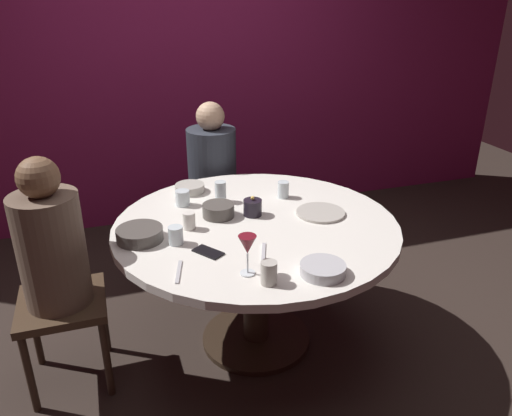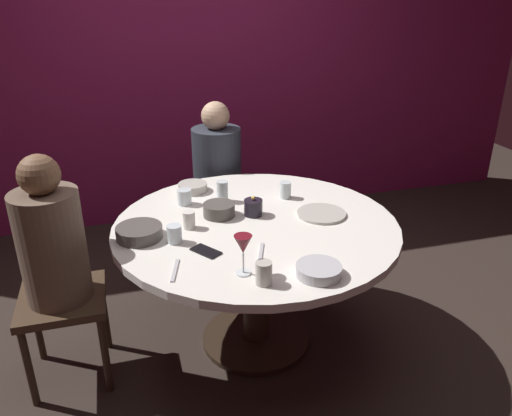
{
  "view_description": "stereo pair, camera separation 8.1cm",
  "coord_description": "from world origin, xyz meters",
  "px_view_note": "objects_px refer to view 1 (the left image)",
  "views": [
    {
      "loc": [
        -0.71,
        -2.17,
        1.82
      ],
      "look_at": [
        0.0,
        0.0,
        0.81
      ],
      "focal_mm": 35.04,
      "sensor_mm": 36.0,
      "label": 1
    },
    {
      "loc": [
        -0.63,
        -2.19,
        1.82
      ],
      "look_at": [
        0.0,
        0.0,
        0.81
      ],
      "focal_mm": 35.04,
      "sensor_mm": 36.0,
      "label": 2
    }
  ],
  "objects_px": {
    "cup_by_right_diner": "(283,190)",
    "cup_far_edge": "(221,192)",
    "seated_diner_left": "(52,253)",
    "cell_phone": "(208,252)",
    "wine_glass": "(247,246)",
    "bowl_small_white": "(218,210)",
    "seated_diner_back": "(212,167)",
    "bowl_sauce_side": "(140,234)",
    "dining_table": "(256,246)",
    "dinner_plate": "(320,213)",
    "cup_by_left_diner": "(189,221)",
    "bowl_salad_center": "(190,188)",
    "cup_near_candle": "(269,273)",
    "candle_holder": "(253,207)",
    "cup_beside_wine": "(183,198)",
    "cup_center_front": "(176,235)",
    "bowl_serving_large": "(323,269)"
  },
  "relations": [
    {
      "from": "cup_by_right_diner",
      "to": "cup_far_edge",
      "type": "height_order",
      "value": "cup_far_edge"
    },
    {
      "from": "seated_diner_left",
      "to": "cell_phone",
      "type": "height_order",
      "value": "seated_diner_left"
    },
    {
      "from": "wine_glass",
      "to": "bowl_small_white",
      "type": "relative_size",
      "value": 1.07
    },
    {
      "from": "seated_diner_back",
      "to": "bowl_sauce_side",
      "type": "bearing_deg",
      "value": -31.0
    },
    {
      "from": "seated_diner_left",
      "to": "dining_table",
      "type": "bearing_deg",
      "value": 0.0
    },
    {
      "from": "dinner_plate",
      "to": "seated_diner_back",
      "type": "bearing_deg",
      "value": 110.32
    },
    {
      "from": "cup_by_left_diner",
      "to": "bowl_salad_center",
      "type": "bearing_deg",
      "value": 78.5
    },
    {
      "from": "seated_diner_back",
      "to": "cup_near_candle",
      "type": "xyz_separation_m",
      "value": [
        -0.13,
        -1.51,
        0.07
      ]
    },
    {
      "from": "dinner_plate",
      "to": "cup_by_right_diner",
      "type": "distance_m",
      "value": 0.3
    },
    {
      "from": "wine_glass",
      "to": "candle_holder",
      "type": "bearing_deg",
      "value": 70.2
    },
    {
      "from": "dining_table",
      "to": "seated_diner_back",
      "type": "bearing_deg",
      "value": 90.0
    },
    {
      "from": "candle_holder",
      "to": "bowl_small_white",
      "type": "bearing_deg",
      "value": 167.22
    },
    {
      "from": "seated_diner_back",
      "to": "dinner_plate",
      "type": "bearing_deg",
      "value": 20.32
    },
    {
      "from": "seated_diner_back",
      "to": "cup_beside_wine",
      "type": "distance_m",
      "value": 0.7
    },
    {
      "from": "wine_glass",
      "to": "cup_center_front",
      "type": "xyz_separation_m",
      "value": [
        -0.24,
        0.36,
        -0.09
      ]
    },
    {
      "from": "bowl_salad_center",
      "to": "bowl_small_white",
      "type": "xyz_separation_m",
      "value": [
        0.08,
        -0.38,
        0.01
      ]
    },
    {
      "from": "bowl_salad_center",
      "to": "cup_by_left_diner",
      "type": "relative_size",
      "value": 1.93
    },
    {
      "from": "candle_holder",
      "to": "wine_glass",
      "type": "height_order",
      "value": "wine_glass"
    },
    {
      "from": "cup_far_edge",
      "to": "cup_center_front",
      "type": "bearing_deg",
      "value": -127.44
    },
    {
      "from": "wine_glass",
      "to": "bowl_salad_center",
      "type": "relative_size",
      "value": 1.05
    },
    {
      "from": "bowl_sauce_side",
      "to": "cup_far_edge",
      "type": "height_order",
      "value": "cup_far_edge"
    },
    {
      "from": "seated_diner_left",
      "to": "cup_far_edge",
      "type": "relative_size",
      "value": 10.06
    },
    {
      "from": "dining_table",
      "to": "cup_near_candle",
      "type": "height_order",
      "value": "cup_near_candle"
    },
    {
      "from": "wine_glass",
      "to": "cup_near_candle",
      "type": "bearing_deg",
      "value": -58.49
    },
    {
      "from": "cup_near_candle",
      "to": "cup_far_edge",
      "type": "distance_m",
      "value": 0.87
    },
    {
      "from": "seated_diner_left",
      "to": "dinner_plate",
      "type": "bearing_deg",
      "value": -0.27
    },
    {
      "from": "wine_glass",
      "to": "cup_far_edge",
      "type": "xyz_separation_m",
      "value": [
        0.08,
        0.78,
        -0.07
      ]
    },
    {
      "from": "wine_glass",
      "to": "bowl_serving_large",
      "type": "bearing_deg",
      "value": -18.39
    },
    {
      "from": "bowl_small_white",
      "to": "seated_diner_left",
      "type": "bearing_deg",
      "value": -170.78
    },
    {
      "from": "bowl_small_white",
      "to": "cup_near_candle",
      "type": "distance_m",
      "value": 0.69
    },
    {
      "from": "cup_center_front",
      "to": "cup_beside_wine",
      "type": "relative_size",
      "value": 1.01
    },
    {
      "from": "seated_diner_left",
      "to": "cell_phone",
      "type": "relative_size",
      "value": 8.42
    },
    {
      "from": "candle_holder",
      "to": "cup_near_candle",
      "type": "distance_m",
      "value": 0.66
    },
    {
      "from": "dining_table",
      "to": "cup_by_right_diner",
      "type": "height_order",
      "value": "cup_by_right_diner"
    },
    {
      "from": "cup_far_edge",
      "to": "cup_beside_wine",
      "type": "height_order",
      "value": "cup_far_edge"
    },
    {
      "from": "dining_table",
      "to": "candle_holder",
      "type": "distance_m",
      "value": 0.2
    },
    {
      "from": "bowl_serving_large",
      "to": "cup_far_edge",
      "type": "relative_size",
      "value": 1.64
    },
    {
      "from": "cup_by_right_diner",
      "to": "seated_diner_left",
      "type": "bearing_deg",
      "value": -167.65
    },
    {
      "from": "bowl_sauce_side",
      "to": "cup_far_edge",
      "type": "xyz_separation_m",
      "value": [
        0.48,
        0.33,
        0.03
      ]
    },
    {
      "from": "dining_table",
      "to": "cup_by_right_diner",
      "type": "bearing_deg",
      "value": 47.01
    },
    {
      "from": "seated_diner_left",
      "to": "cup_by_left_diner",
      "type": "xyz_separation_m",
      "value": [
        0.64,
        0.03,
        0.05
      ]
    },
    {
      "from": "bowl_small_white",
      "to": "cup_by_right_diner",
      "type": "height_order",
      "value": "cup_by_right_diner"
    },
    {
      "from": "cup_far_edge",
      "to": "cup_by_left_diner",
      "type": "bearing_deg",
      "value": -129.17
    },
    {
      "from": "cup_by_left_diner",
      "to": "bowl_sauce_side",
      "type": "bearing_deg",
      "value": -169.99
    },
    {
      "from": "dinner_plate",
      "to": "cup_far_edge",
      "type": "distance_m",
      "value": 0.56
    },
    {
      "from": "bowl_sauce_side",
      "to": "bowl_salad_center",
      "type": "bearing_deg",
      "value": 56.8
    },
    {
      "from": "candle_holder",
      "to": "cup_center_front",
      "type": "distance_m",
      "value": 0.48
    },
    {
      "from": "cell_phone",
      "to": "cup_by_right_diner",
      "type": "height_order",
      "value": "cup_by_right_diner"
    },
    {
      "from": "cup_beside_wine",
      "to": "cup_far_edge",
      "type": "bearing_deg",
      "value": -3.72
    },
    {
      "from": "seated_diner_back",
      "to": "cup_beside_wine",
      "type": "bearing_deg",
      "value": -26.66
    }
  ]
}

